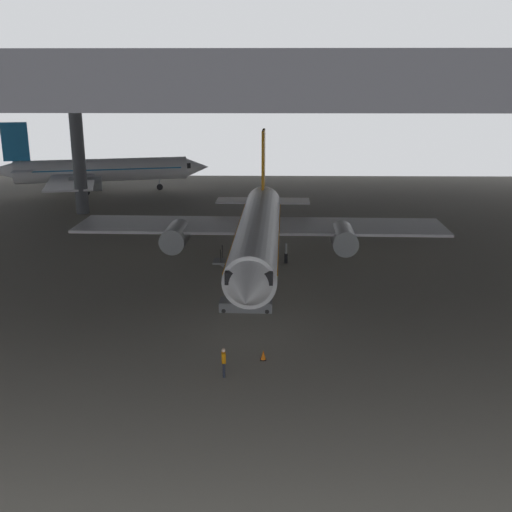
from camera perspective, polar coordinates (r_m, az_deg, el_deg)
The scene contains 8 objects.
ground_plane at distance 50.27m, azimuth 0.50°, elevation -1.84°, with size 110.00×110.00×0.00m, color gray.
hangar_structure at distance 61.58m, azimuth 0.62°, elevation 16.06°, with size 121.00×99.00×16.07m.
airplane_main at distance 51.00m, azimuth 0.23°, elevation 2.31°, with size 32.89×34.17×10.82m.
boarding_stairs at distance 42.68m, azimuth -1.04°, elevation -4.13°, with size 4.10×1.61×4.52m.
crew_worker_near_nose at distance 33.33m, azimuth -3.05°, elevation -9.76°, with size 0.26×0.55×1.67m.
crew_worker_by_stairs at distance 45.67m, azimuth -0.20°, elevation -2.54°, with size 0.37×0.49×1.57m.
airplane_distant at distance 90.62m, azimuth -14.58°, elevation 7.79°, with size 31.12×30.60×10.07m.
traffic_cone_orange at distance 35.44m, azimuth 0.68°, elevation -9.28°, with size 0.36×0.36×0.60m.
Camera 1 is at (0.45, -47.83, 15.47)m, focal length 42.68 mm.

